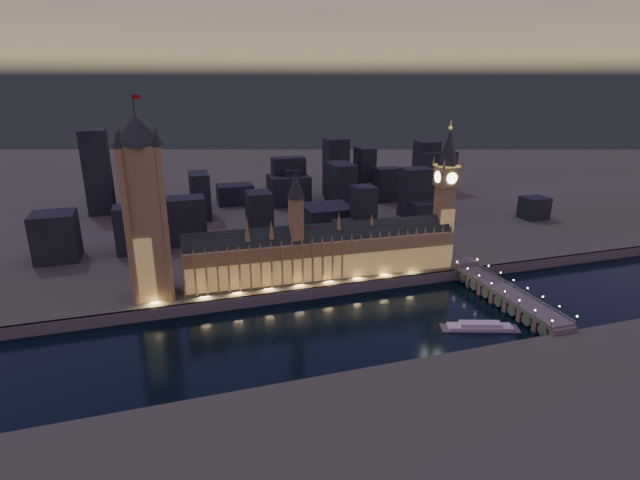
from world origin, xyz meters
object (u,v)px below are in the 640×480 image
object	(u,v)px
palace_of_westminster	(322,252)
victoria_tower	(144,202)
westminster_bridge	(502,294)
river_boat	(480,327)
elizabeth_tower	(446,186)

from	to	relation	value
palace_of_westminster	victoria_tower	world-z (taller)	victoria_tower
westminster_bridge	river_boat	xyz separation A→B (m)	(-36.86, -29.04, -4.43)
victoria_tower	elizabeth_tower	world-z (taller)	victoria_tower
elizabeth_tower	westminster_bridge	world-z (taller)	elizabeth_tower
victoria_tower	river_boat	distance (m)	224.95
palace_of_westminster	elizabeth_tower	world-z (taller)	elizabeth_tower
westminster_bridge	victoria_tower	bearing A→B (deg)	164.01
victoria_tower	river_boat	xyz separation A→B (m)	(191.30, -94.41, -71.35)
elizabeth_tower	victoria_tower	bearing A→B (deg)	180.00
westminster_bridge	river_boat	distance (m)	47.14
palace_of_westminster	river_boat	distance (m)	121.57
westminster_bridge	river_boat	world-z (taller)	westminster_bridge
palace_of_westminster	elizabeth_tower	distance (m)	108.22
elizabeth_tower	river_boat	distance (m)	119.16
river_boat	victoria_tower	bearing A→B (deg)	153.73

